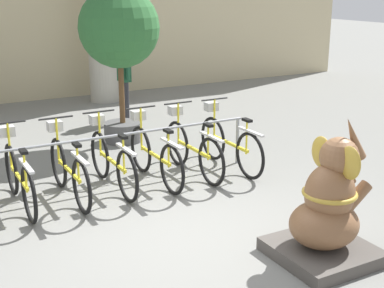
# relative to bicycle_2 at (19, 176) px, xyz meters

# --- Properties ---
(ground_plane) EXTENTS (60.00, 60.00, 0.00)m
(ground_plane) POSITION_rel_bicycle_2_xyz_m (1.47, -1.83, -0.42)
(ground_plane) COLOR slate
(bike_rack) EXTENTS (5.13, 0.05, 0.77)m
(bike_rack) POSITION_rel_bicycle_2_xyz_m (0.97, 0.12, 0.21)
(bike_rack) COLOR gray
(bike_rack) RESTS_ON ground_plane
(bicycle_2) EXTENTS (0.48, 1.79, 1.05)m
(bicycle_2) POSITION_rel_bicycle_2_xyz_m (0.00, 0.00, 0.00)
(bicycle_2) COLOR black
(bicycle_2) RESTS_ON ground_plane
(bicycle_3) EXTENTS (0.48, 1.79, 1.05)m
(bicycle_3) POSITION_rel_bicycle_2_xyz_m (0.65, -0.04, 0.00)
(bicycle_3) COLOR black
(bicycle_3) RESTS_ON ground_plane
(bicycle_4) EXTENTS (0.48, 1.79, 1.05)m
(bicycle_4) POSITION_rel_bicycle_2_xyz_m (1.29, 0.03, 0.00)
(bicycle_4) COLOR black
(bicycle_4) RESTS_ON ground_plane
(bicycle_5) EXTENTS (0.48, 1.79, 1.05)m
(bicycle_5) POSITION_rel_bicycle_2_xyz_m (1.94, -0.01, 0.00)
(bicycle_5) COLOR black
(bicycle_5) RESTS_ON ground_plane
(bicycle_6) EXTENTS (0.48, 1.79, 1.05)m
(bicycle_6) POSITION_rel_bicycle_2_xyz_m (2.59, 0.01, 0.00)
(bicycle_6) COLOR black
(bicycle_6) RESTS_ON ground_plane
(bicycle_7) EXTENTS (0.48, 1.79, 1.05)m
(bicycle_7) POSITION_rel_bicycle_2_xyz_m (3.23, -0.03, 0.00)
(bicycle_7) COLOR black
(bicycle_7) RESTS_ON ground_plane
(elephant_statue) EXTENTS (1.00, 1.00, 1.55)m
(elephant_statue) POSITION_rel_bicycle_2_xyz_m (2.56, -2.98, 0.10)
(elephant_statue) COLOR #4C4742
(elephant_statue) RESTS_ON ground_plane
(person_pedestrian) EXTENTS (0.23, 0.47, 1.74)m
(person_pedestrian) POSITION_rel_bicycle_2_xyz_m (2.96, 3.64, 0.63)
(person_pedestrian) COLOR #28282D
(person_pedestrian) RESTS_ON ground_plane
(potted_tree) EXTENTS (1.44, 1.44, 2.80)m
(potted_tree) POSITION_rel_bicycle_2_xyz_m (2.33, 2.21, 1.55)
(potted_tree) COLOR #4C4C4C
(potted_tree) RESTS_ON ground_plane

